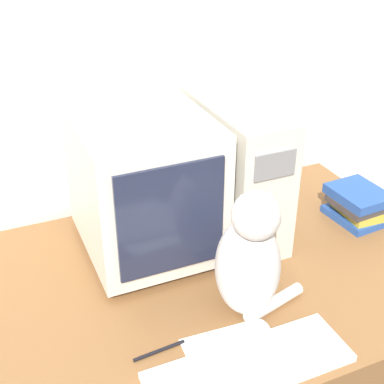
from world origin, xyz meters
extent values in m
cube|color=silver|center=(0.00, 1.01, 1.25)|extent=(7.00, 0.05, 2.50)
cube|color=brown|center=(0.00, 0.47, 0.39)|extent=(1.43, 0.95, 0.78)
cube|color=beige|center=(-0.14, 0.67, 0.79)|extent=(0.26, 0.26, 0.02)
cube|color=beige|center=(-0.14, 0.67, 1.01)|extent=(0.37, 0.44, 0.41)
cube|color=#1E2338|center=(-0.14, 0.45, 1.01)|extent=(0.30, 0.01, 0.32)
cube|color=beige|center=(0.17, 0.68, 0.99)|extent=(0.18, 0.47, 0.43)
cube|color=slate|center=(0.17, 0.44, 1.11)|extent=(0.13, 0.01, 0.08)
cube|color=silver|center=(-0.08, 0.10, 0.79)|extent=(0.50, 0.16, 0.02)
cube|color=silver|center=(-0.08, 0.10, 0.80)|extent=(0.45, 0.13, 0.00)
ellipsoid|color=silver|center=(0.01, 0.29, 0.92)|extent=(0.19, 0.20, 0.28)
ellipsoid|color=white|center=(0.00, 0.23, 0.90)|extent=(0.10, 0.06, 0.16)
sphere|color=silver|center=(0.01, 0.26, 1.09)|extent=(0.14, 0.14, 0.12)
cone|color=silver|center=(-0.03, 0.27, 1.14)|extent=(0.04, 0.04, 0.04)
cone|color=silver|center=(0.04, 0.26, 1.14)|extent=(0.04, 0.04, 0.04)
ellipsoid|color=white|center=(0.00, 0.19, 0.79)|extent=(0.06, 0.08, 0.04)
cylinder|color=silver|center=(0.09, 0.27, 0.79)|extent=(0.20, 0.08, 0.03)
cube|color=#234793|center=(0.57, 0.54, 0.79)|extent=(0.15, 0.20, 0.02)
cube|color=gold|center=(0.58, 0.54, 0.82)|extent=(0.12, 0.17, 0.03)
cube|color=#383333|center=(0.57, 0.54, 0.84)|extent=(0.16, 0.17, 0.02)
cube|color=#234793|center=(0.58, 0.55, 0.87)|extent=(0.17, 0.20, 0.03)
cylinder|color=black|center=(-0.26, 0.24, 0.78)|extent=(0.14, 0.02, 0.01)
cube|color=white|center=(-0.10, 0.10, 0.78)|extent=(0.23, 0.31, 0.00)
camera|label=1|loc=(-0.56, -0.66, 1.77)|focal=50.00mm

